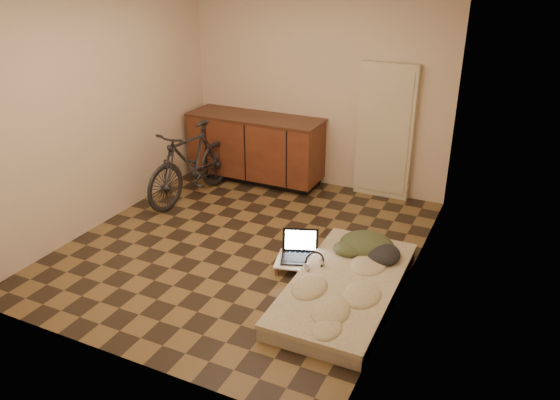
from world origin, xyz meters
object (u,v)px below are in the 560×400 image
at_px(bicycle, 191,159).
at_px(laptop, 300,252).
at_px(futon, 345,287).
at_px(lap_desk, 306,262).

height_order(bicycle, laptop, bicycle).
height_order(futon, lap_desk, futon).
bearing_deg(lap_desk, laptop, 139.87).
distance_m(futon, laptop, 0.67).
bearing_deg(futon, bicycle, 152.59).
distance_m(bicycle, laptop, 2.17).
relative_size(futon, laptop, 4.15).
relative_size(futon, lap_desk, 2.84).
bearing_deg(bicycle, futon, -20.38).
xyz_separation_m(bicycle, futon, (2.50, -1.26, -0.44)).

